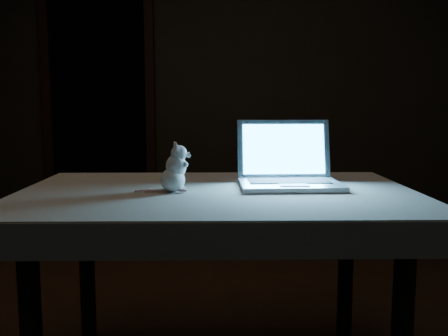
# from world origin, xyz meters

# --- Properties ---
(floor) EXTENTS (5.00, 5.00, 0.00)m
(floor) POSITION_xyz_m (0.00, 0.00, 0.00)
(floor) COLOR black
(floor) RESTS_ON ground
(back_wall) EXTENTS (4.50, 0.04, 2.60)m
(back_wall) POSITION_xyz_m (0.00, 2.50, 1.30)
(back_wall) COLOR black
(back_wall) RESTS_ON ground
(doorway) EXTENTS (1.06, 0.36, 2.13)m
(doorway) POSITION_xyz_m (-1.10, 2.50, 1.06)
(doorway) COLOR black
(doorway) RESTS_ON back_wall
(table) EXTENTS (1.36, 0.96, 0.69)m
(table) POSITION_xyz_m (0.30, -0.32, 0.34)
(table) COLOR black
(table) RESTS_ON floor
(tablecloth) EXTENTS (1.57, 1.23, 0.10)m
(tablecloth) POSITION_xyz_m (0.33, -0.32, 0.64)
(tablecloth) COLOR beige
(tablecloth) RESTS_ON table
(laptop) EXTENTS (0.40, 0.36, 0.24)m
(laptop) POSITION_xyz_m (0.55, -0.24, 0.82)
(laptop) COLOR #ADADB1
(laptop) RESTS_ON tablecloth
(plush_mouse) EXTENTS (0.15, 0.15, 0.17)m
(plush_mouse) POSITION_xyz_m (0.15, -0.36, 0.78)
(plush_mouse) COLOR white
(plush_mouse) RESTS_ON tablecloth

